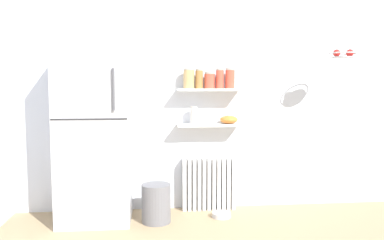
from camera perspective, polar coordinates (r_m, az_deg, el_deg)
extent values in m
cube|color=silver|center=(4.49, 2.96, 3.73)|extent=(7.04, 0.10, 2.60)
cube|color=#B7BABF|center=(4.16, -13.98, -1.94)|extent=(0.73, 0.62, 1.82)
cube|color=#262628|center=(3.83, -14.71, 0.12)|extent=(0.71, 0.01, 0.01)
cylinder|color=#4C4C51|center=(3.77, -11.35, 4.38)|extent=(0.02, 0.02, 0.40)
cube|color=white|center=(4.47, -1.12, -9.33)|extent=(0.04, 0.12, 0.59)
cube|color=white|center=(4.47, -0.41, -9.32)|extent=(0.04, 0.12, 0.59)
cube|color=white|center=(4.48, 0.31, -9.30)|extent=(0.04, 0.12, 0.59)
cube|color=white|center=(4.48, 1.02, -9.28)|extent=(0.04, 0.12, 0.59)
cube|color=white|center=(4.49, 1.73, -9.26)|extent=(0.04, 0.12, 0.59)
cube|color=white|center=(4.50, 2.44, -9.24)|extent=(0.04, 0.12, 0.59)
cube|color=white|center=(4.51, 3.14, -9.22)|extent=(0.04, 0.12, 0.59)
cube|color=white|center=(4.51, 3.85, -9.19)|extent=(0.04, 0.12, 0.59)
cube|color=white|center=(4.52, 4.55, -9.17)|extent=(0.04, 0.12, 0.59)
cube|color=white|center=(4.53, 5.24, -9.14)|extent=(0.04, 0.12, 0.59)
cube|color=white|center=(4.54, 5.94, -9.11)|extent=(0.04, 0.12, 0.59)
cube|color=white|center=(4.35, 2.53, -0.72)|extent=(0.71, 0.22, 0.02)
cube|color=white|center=(4.33, 2.55, 4.42)|extent=(0.71, 0.22, 0.02)
cylinder|color=tan|center=(4.30, -0.47, 5.92)|extent=(0.12, 0.12, 0.20)
cylinder|color=gray|center=(4.30, -0.47, 7.38)|extent=(0.11, 0.11, 0.02)
cylinder|color=olive|center=(4.31, 1.05, 5.89)|extent=(0.08, 0.08, 0.20)
cylinder|color=gray|center=(4.31, 1.05, 7.32)|extent=(0.08, 0.08, 0.02)
cylinder|color=#C64C38|center=(4.33, 2.55, 5.64)|extent=(0.11, 0.11, 0.16)
cylinder|color=gray|center=(4.33, 2.56, 6.82)|extent=(0.10, 0.10, 0.02)
cylinder|color=#C64C38|center=(4.34, 4.05, 5.90)|extent=(0.09, 0.09, 0.20)
cylinder|color=gray|center=(4.35, 4.06, 7.34)|extent=(0.08, 0.08, 0.02)
cylinder|color=#C64C38|center=(4.36, 5.54, 5.90)|extent=(0.10, 0.10, 0.20)
cylinder|color=gray|center=(4.37, 5.55, 7.35)|extent=(0.09, 0.09, 0.02)
cylinder|color=#B2ADA8|center=(4.32, 0.26, 0.70)|extent=(0.08, 0.08, 0.19)
ellipsoid|color=orange|center=(4.38, 5.37, 0.06)|extent=(0.20, 0.20, 0.09)
cylinder|color=slate|center=(4.13, -5.22, -11.94)|extent=(0.30, 0.30, 0.40)
cylinder|color=#B7B7BC|center=(4.32, 4.29, -13.57)|extent=(0.20, 0.20, 0.05)
torus|color=#B2B2B7|center=(4.38, 21.05, 9.03)|extent=(0.28, 0.28, 0.01)
cylinder|color=#A8A8AD|center=(4.37, 21.03, 8.50)|extent=(0.23, 0.23, 0.01)
sphere|color=red|center=(4.40, 21.94, 9.01)|extent=(0.08, 0.08, 0.08)
sphere|color=red|center=(4.34, 20.27, 9.11)|extent=(0.07, 0.07, 0.07)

